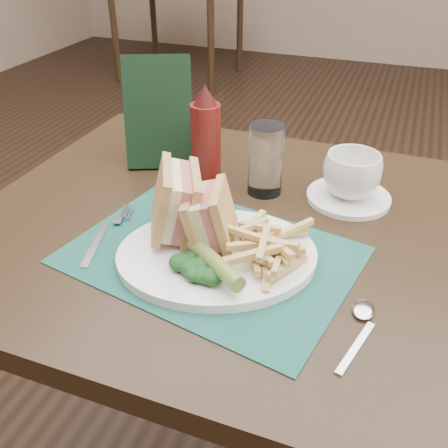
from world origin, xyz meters
name	(u,v)px	position (x,y,z in m)	size (l,w,h in m)	color
floor	(283,335)	(0.00, 0.00, 0.00)	(7.00, 7.00, 0.00)	black
wall_back	(385,64)	(0.00, 3.50, 0.00)	(6.00, 6.00, 0.00)	gray
table_main	(233,370)	(0.00, -0.50, 0.38)	(0.90, 0.75, 0.75)	black
table_bg_left	(179,28)	(-1.53, 2.53, 0.38)	(0.90, 0.75, 0.75)	black
placemat	(211,255)	(0.00, -0.61, 0.75)	(0.42, 0.30, 0.00)	#174A42
plate	(217,255)	(0.01, -0.61, 0.76)	(0.30, 0.24, 0.01)	white
sandwich_half_a	(161,202)	(-0.09, -0.60, 0.82)	(0.06, 0.11, 0.10)	tan
sandwich_half_b	(196,215)	(-0.03, -0.60, 0.81)	(0.06, 0.09, 0.08)	tan
kale_garnish	(204,265)	(0.01, -0.67, 0.78)	(0.11, 0.08, 0.03)	#133517
pickle_spear	(215,263)	(0.03, -0.67, 0.79)	(0.02, 0.02, 0.12)	#5A6F2A
fries_pile	(263,241)	(0.08, -0.60, 0.79)	(0.18, 0.20, 0.05)	tan
fork	(105,232)	(-0.18, -0.62, 0.76)	(0.03, 0.17, 0.01)	silver
spoon	(359,332)	(0.23, -0.70, 0.76)	(0.03, 0.15, 0.01)	silver
saucer	(348,197)	(0.17, -0.36, 0.76)	(0.15, 0.15, 0.01)	white
coffee_cup	(352,175)	(0.17, -0.36, 0.80)	(0.10, 0.10, 0.08)	white
drinking_glass	(266,160)	(0.02, -0.39, 0.81)	(0.06, 0.06, 0.13)	white
ketchup_bottle	(206,134)	(-0.10, -0.38, 0.84)	(0.06, 0.06, 0.19)	#58120F
check_presenter	(158,113)	(-0.22, -0.34, 0.86)	(0.13, 0.01, 0.22)	black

